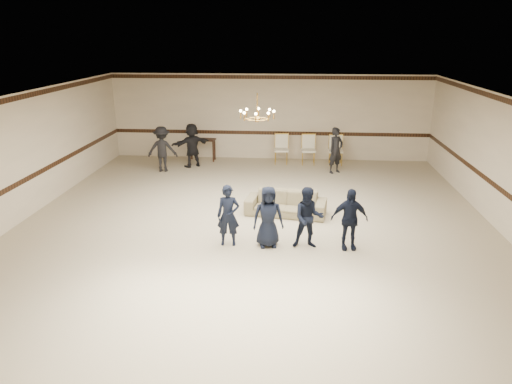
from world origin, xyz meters
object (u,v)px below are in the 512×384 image
(boy_c, at_px, (308,218))
(banquet_chair_left, at_px, (281,150))
(settee, at_px, (286,203))
(banquet_chair_mid, at_px, (308,150))
(chandelier, at_px, (257,106))
(boy_d, at_px, (349,219))
(adult_mid, at_px, (192,145))
(adult_right, at_px, (336,150))
(adult_left, at_px, (162,149))
(boy_b, at_px, (268,217))
(banquet_chair_right, at_px, (336,151))
(console_table, at_px, (202,150))
(boy_a, at_px, (228,216))

(boy_c, distance_m, banquet_chair_left, 7.33)
(settee, bearing_deg, banquet_chair_mid, 90.75)
(chandelier, xyz_separation_m, boy_d, (2.21, -2.04, -2.17))
(boy_c, height_order, boy_d, same)
(adult_mid, height_order, adult_right, same)
(banquet_chair_mid, bearing_deg, adult_mid, -174.95)
(boy_c, relative_size, adult_left, 0.89)
(adult_left, bearing_deg, boy_c, 125.35)
(boy_b, xyz_separation_m, adult_right, (1.98, 6.21, 0.09))
(settee, xyz_separation_m, banquet_chair_right, (1.71, 5.26, 0.22))
(chandelier, xyz_separation_m, console_table, (-2.52, 5.44, -2.45))
(boy_d, height_order, adult_mid, adult_mid)
(chandelier, relative_size, banquet_chair_right, 0.88)
(adult_mid, xyz_separation_m, console_table, (0.20, 0.87, -0.37))
(boy_b, height_order, settee, boy_b)
(banquet_chair_left, xyz_separation_m, banquet_chair_mid, (1.00, 0.00, 0.00))
(boy_c, height_order, adult_mid, adult_mid)
(boy_a, xyz_separation_m, banquet_chair_left, (0.98, 7.28, -0.17))
(adult_mid, xyz_separation_m, banquet_chair_left, (3.20, 0.67, -0.26))
(chandelier, relative_size, boy_b, 0.67)
(boy_b, bearing_deg, banquet_chair_mid, 70.63)
(chandelier, xyz_separation_m, banquet_chair_left, (0.48, 5.24, -2.34))
(chandelier, bearing_deg, banquet_chair_mid, 74.19)
(boy_d, xyz_separation_m, banquet_chair_left, (-1.72, 7.28, -0.17))
(console_table, bearing_deg, chandelier, -59.62)
(adult_right, height_order, banquet_chair_mid, adult_right)
(adult_mid, bearing_deg, boy_b, 77.97)
(adult_mid, bearing_deg, chandelier, 83.40)
(adult_left, bearing_deg, console_table, -129.31)
(boy_c, relative_size, console_table, 1.40)
(chandelier, bearing_deg, adult_left, 133.04)
(boy_c, bearing_deg, boy_b, 177.01)
(adult_mid, distance_m, adult_right, 5.12)
(chandelier, xyz_separation_m, banquet_chair_right, (2.48, 5.24, -2.34))
(boy_d, distance_m, banquet_chair_mid, 7.32)
(boy_c, xyz_separation_m, banquet_chair_mid, (0.18, 7.28, -0.17))
(boy_c, bearing_deg, adult_left, 126.78)
(boy_b, bearing_deg, settee, 68.86)
(boy_a, distance_m, banquet_chair_left, 7.35)
(boy_a, bearing_deg, boy_b, -3.53)
(banquet_chair_left, distance_m, banquet_chair_right, 2.00)
(boy_d, distance_m, adult_mid, 8.24)
(console_table, bearing_deg, adult_mid, -97.13)
(chandelier, bearing_deg, console_table, 114.82)
(boy_c, height_order, adult_right, adult_right)
(chandelier, relative_size, adult_right, 0.59)
(adult_left, height_order, console_table, adult_left)
(adult_left, distance_m, adult_right, 6.01)
(boy_b, relative_size, banquet_chair_right, 1.32)
(boy_c, distance_m, adult_left, 7.69)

